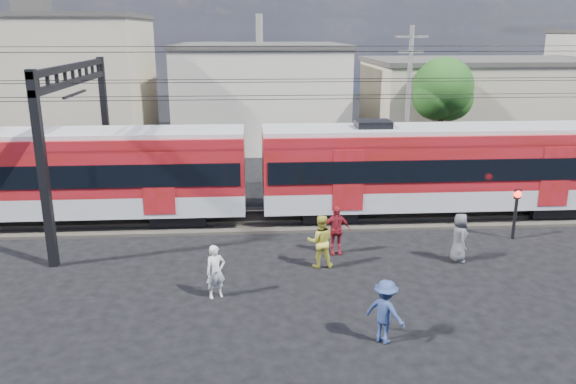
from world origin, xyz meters
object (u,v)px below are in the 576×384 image
object	(u,v)px
commuter_train	(447,166)
crossing_signal	(516,205)
pedestrian_c	(385,312)
pedestrian_a	(216,272)

from	to	relation	value
commuter_train	crossing_signal	world-z (taller)	commuter_train
pedestrian_c	crossing_signal	bearing A→B (deg)	-90.08
pedestrian_a	crossing_signal	xyz separation A→B (m)	(11.85, 4.44, 0.58)
crossing_signal	commuter_train	bearing A→B (deg)	123.25
pedestrian_a	crossing_signal	world-z (taller)	crossing_signal
pedestrian_a	commuter_train	bearing A→B (deg)	12.85
commuter_train	crossing_signal	size ratio (longest dim) A/B	24.02
commuter_train	pedestrian_c	distance (m)	11.71
commuter_train	crossing_signal	bearing A→B (deg)	-56.75
pedestrian_a	crossing_signal	bearing A→B (deg)	-3.29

